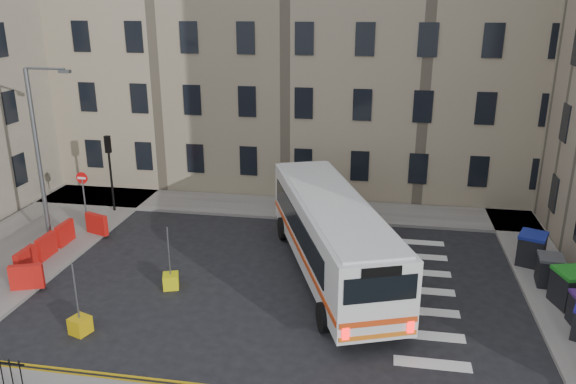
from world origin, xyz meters
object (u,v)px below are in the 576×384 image
(wheelie_bin_c, at_px, (570,288))
(wheelie_bin_e, at_px, (532,249))
(streetlamp, at_px, (38,155))
(bollard_yellow, at_px, (171,281))
(bus, at_px, (331,232))
(bollard_chevron, at_px, (80,325))
(wheelie_bin_d, at_px, (550,270))

(wheelie_bin_c, xyz_separation_m, wheelie_bin_e, (-0.57, 3.46, -0.01))
(streetlamp, relative_size, bollard_yellow, 13.57)
(wheelie_bin_c, bearing_deg, wheelie_bin_e, 83.10)
(streetlamp, height_order, wheelie_bin_e, streetlamp)
(streetlamp, bearing_deg, bus, -3.16)
(bollard_chevron, bearing_deg, wheelie_bin_d, 20.37)
(wheelie_bin_d, height_order, wheelie_bin_e, wheelie_bin_e)
(streetlamp, xyz_separation_m, wheelie_bin_e, (21.60, 1.41, -3.50))
(bollard_yellow, bearing_deg, bus, 20.72)
(bollard_chevron, bearing_deg, wheelie_bin_c, 15.14)
(streetlamp, relative_size, wheelie_bin_d, 6.74)
(wheelie_bin_e, distance_m, bollard_chevron, 18.26)
(bollard_chevron, bearing_deg, streetlamp, 128.15)
(bus, relative_size, wheelie_bin_e, 7.80)
(bus, height_order, wheelie_bin_d, bus)
(bollard_yellow, bearing_deg, wheelie_bin_e, 17.06)
(streetlamp, bearing_deg, wheelie_bin_e, 3.73)
(streetlamp, bearing_deg, bollard_yellow, -23.20)
(wheelie_bin_d, bearing_deg, wheelie_bin_c, -72.26)
(wheelie_bin_c, bearing_deg, bollard_yellow, 167.43)
(bus, distance_m, bollard_chevron, 10.07)
(wheelie_bin_d, distance_m, bollard_chevron, 17.76)
(wheelie_bin_c, bearing_deg, bollard_chevron, 178.82)
(bus, bearing_deg, wheelie_bin_e, -5.96)
(wheelie_bin_e, height_order, bollard_chevron, wheelie_bin_e)
(bus, relative_size, bollard_yellow, 20.03)
(bus, bearing_deg, bollard_yellow, -179.53)
(wheelie_bin_e, bearing_deg, wheelie_bin_c, -58.73)
(wheelie_bin_d, distance_m, wheelie_bin_e, 1.89)
(bollard_chevron, bearing_deg, wheelie_bin_e, 26.17)
(wheelie_bin_e, relative_size, bollard_chevron, 2.57)
(wheelie_bin_d, relative_size, bollard_chevron, 2.01)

